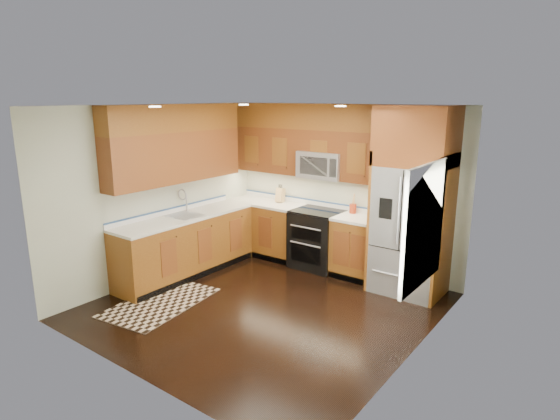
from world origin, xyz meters
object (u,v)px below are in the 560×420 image
Objects in this scene: range at (317,239)px; refrigerator at (412,202)px; utensil_crock at (353,207)px; rug at (160,302)px; knife_block at (280,195)px.

range is 1.76m from refrigerator.
range is at bearing -158.45° from utensil_crock.
utensil_crock reaches higher than rug.
range is 3.08× the size of utensil_crock.
refrigerator is at bearing -13.26° from utensil_crock.
refrigerator is 1.09m from utensil_crock.
refrigerator is at bearing -1.40° from range.
utensil_crock is (1.37, 0.04, -0.02)m from knife_block.
utensil_crock is at bearing 1.73° from knife_block.
range is 0.63× the size of rug.
range is 1.06m from knife_block.
refrigerator is 8.45× the size of knife_block.
range is at bearing 178.60° from refrigerator.
knife_block is at bearing 175.22° from refrigerator.
knife_block is 1.38m from utensil_crock.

